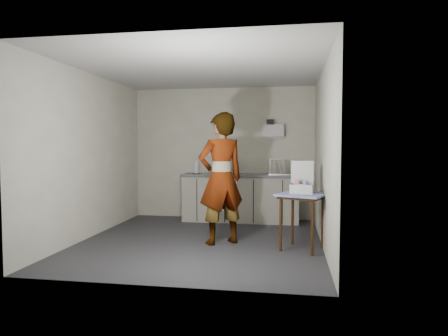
% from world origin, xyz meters
% --- Properties ---
extents(ground, '(4.00, 4.00, 0.00)m').
position_xyz_m(ground, '(0.00, 0.00, 0.00)').
color(ground, '#27262B').
rests_on(ground, ground).
extents(wall_back, '(3.60, 0.02, 2.60)m').
position_xyz_m(wall_back, '(0.00, 1.99, 1.30)').
color(wall_back, beige).
rests_on(wall_back, ground).
extents(wall_right, '(0.02, 4.00, 2.60)m').
position_xyz_m(wall_right, '(1.79, 0.00, 1.30)').
color(wall_right, beige).
rests_on(wall_right, ground).
extents(wall_left, '(0.02, 4.00, 2.60)m').
position_xyz_m(wall_left, '(-1.79, 0.00, 1.30)').
color(wall_left, beige).
rests_on(wall_left, ground).
extents(ceiling, '(3.60, 4.00, 0.01)m').
position_xyz_m(ceiling, '(0.00, 0.00, 2.60)').
color(ceiling, silver).
rests_on(ceiling, wall_back).
extents(kitchen_counter, '(2.24, 0.62, 0.91)m').
position_xyz_m(kitchen_counter, '(0.40, 1.70, 0.43)').
color(kitchen_counter, black).
rests_on(kitchen_counter, ground).
extents(wall_shelf, '(0.42, 0.18, 0.37)m').
position_xyz_m(wall_shelf, '(1.00, 1.92, 1.75)').
color(wall_shelf, silver).
rests_on(wall_shelf, ground).
extents(side_table, '(0.79, 0.79, 0.79)m').
position_xyz_m(side_table, '(1.50, -0.28, 0.69)').
color(side_table, '#361F0C').
rests_on(side_table, ground).
extents(standing_man, '(0.85, 0.79, 1.94)m').
position_xyz_m(standing_man, '(0.32, -0.10, 0.97)').
color(standing_man, '#B2A593').
rests_on(standing_man, ground).
extents(soap_bottle, '(0.12, 0.12, 0.27)m').
position_xyz_m(soap_bottle, '(0.29, 1.68, 1.05)').
color(soap_bottle, black).
rests_on(soap_bottle, kitchen_counter).
extents(soda_can, '(0.07, 0.07, 0.14)m').
position_xyz_m(soda_can, '(0.31, 1.71, 0.98)').
color(soda_can, red).
rests_on(soda_can, kitchen_counter).
extents(dark_bottle, '(0.06, 0.06, 0.22)m').
position_xyz_m(dark_bottle, '(0.13, 1.76, 1.02)').
color(dark_bottle, black).
rests_on(dark_bottle, kitchen_counter).
extents(paper_towel, '(0.14, 0.14, 0.25)m').
position_xyz_m(paper_towel, '(-0.46, 1.64, 1.03)').
color(paper_towel, black).
rests_on(paper_towel, kitchen_counter).
extents(dish_rack, '(0.43, 0.32, 0.30)m').
position_xyz_m(dish_rack, '(1.14, 1.70, 0.98)').
color(dish_rack, silver).
rests_on(dish_rack, kitchen_counter).
extents(bakery_box, '(0.34, 0.35, 0.45)m').
position_xyz_m(bakery_box, '(1.49, -0.19, 0.89)').
color(bakery_box, silver).
rests_on(bakery_box, side_table).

